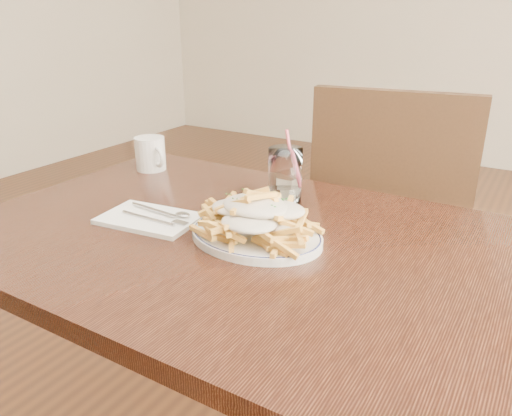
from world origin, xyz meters
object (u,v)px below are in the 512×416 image
Objects in this scene: table at (243,267)px; water_glass at (285,178)px; loaded_fries at (256,212)px; chair_far at (390,223)px; coffee_mug at (151,154)px; fries_plate at (256,235)px.

table is 6.66× the size of water_glass.
loaded_fries is at bearing -13.60° from table.
water_glass is (-0.15, -0.44, 0.25)m from chair_far.
coffee_mug is (-0.46, 0.03, -0.01)m from water_glass.
loaded_fries is at bearing -97.73° from chair_far.
fries_plate is 0.05m from loaded_fries.
loaded_fries is (0.04, -0.01, 0.14)m from table.
chair_far reaches higher than water_glass.
loaded_fries is 1.59× the size of water_glass.
chair_far is at bearing 82.27° from loaded_fries.
table is 0.26m from water_glass.
coffee_mug is at bearing 153.51° from fries_plate.
chair_far is 3.45× the size of loaded_fries.
chair_far is at bearing 78.83° from table.
chair_far is at bearing 34.52° from coffee_mug.
water_glass is at bearing 103.80° from fries_plate.
water_glass is 0.46m from coffee_mug.
loaded_fries is 2.41× the size of coffee_mug.
water_glass reaches higher than fries_plate.
table is at bearing -101.17° from chair_far.
chair_far is at bearing 82.27° from fries_plate.
table is at bearing 166.40° from loaded_fries.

